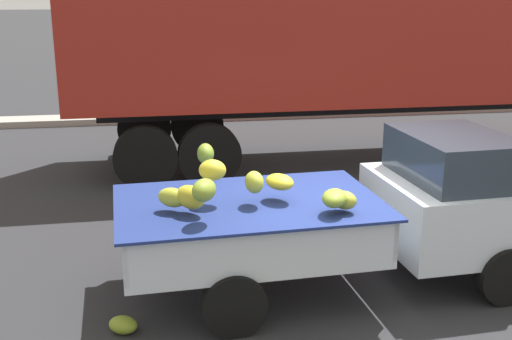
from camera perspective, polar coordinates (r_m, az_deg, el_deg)
ground at (r=7.34m, az=8.51°, el=-10.50°), size 220.00×220.00×0.00m
curb_strip at (r=16.64m, az=-2.00°, el=4.98°), size 80.00×0.80×0.16m
pickup_truck at (r=7.43m, az=14.43°, el=-3.15°), size 5.06×2.06×1.70m
semi_trailer at (r=12.49m, az=11.67°, el=12.40°), size 12.03×2.73×3.95m
fallen_banana_bunch_near_tailgate at (r=6.51m, az=-11.93°, el=-13.54°), size 0.37×0.34×0.17m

